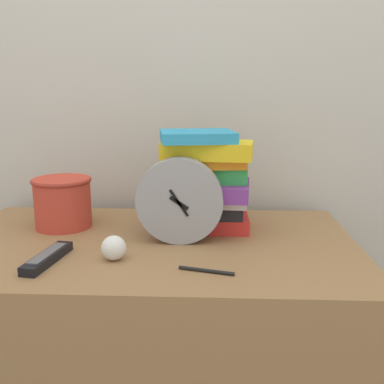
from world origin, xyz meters
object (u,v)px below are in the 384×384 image
Objects in this scene: basket at (63,201)px; pen at (206,271)px; book_stack at (203,182)px; tv_remote at (47,258)px; desk_clock at (180,201)px; crumpled_paper_ball at (114,248)px.

basket reaches higher than pen.
tv_remote is (-0.34, -0.25, -0.12)m from book_stack.
desk_clock reaches higher than tv_remote.
basket is 0.27m from tv_remote.
pen is at bearing -16.91° from crumpled_paper_ball.
desk_clock is 0.36m from basket.
pen is at bearing -6.68° from tv_remote.
tv_remote is (0.05, -0.26, -0.06)m from basket.
desk_clock reaches higher than crumpled_paper_ball.
desk_clock is at bearing 41.42° from crumpled_paper_ball.
crumpled_paper_ball is 0.47× the size of pen.
desk_clock is at bearing 110.25° from pen.
desk_clock reaches higher than basket.
book_stack is 0.44m from tv_remote.
pen is (0.01, -0.29, -0.13)m from book_stack.
desk_clock is at bearing 27.12° from tv_remote.
book_stack is 2.29× the size of pen.
book_stack is at bearing -1.69° from basket.
basket is 2.91× the size of crumpled_paper_ball.
pen is at bearing -69.75° from desk_clock.
desk_clock reaches higher than pen.
basket is at bearing 128.76° from crumpled_paper_ball.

